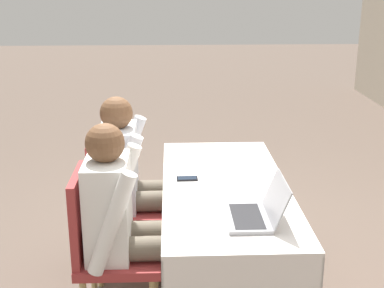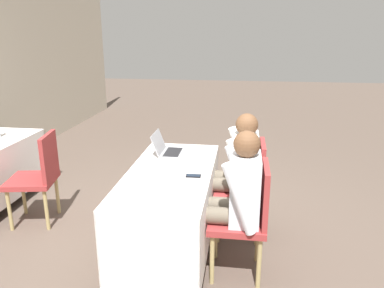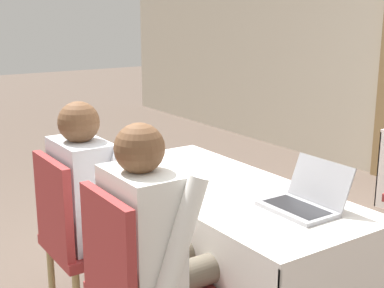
{
  "view_description": "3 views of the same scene",
  "coord_description": "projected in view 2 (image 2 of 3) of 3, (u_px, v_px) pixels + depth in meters",
  "views": [
    {
      "loc": [
        2.85,
        -0.31,
        1.89
      ],
      "look_at": [
        0.0,
        -0.19,
        0.98
      ],
      "focal_mm": 50.0,
      "sensor_mm": 36.0,
      "label": 1
    },
    {
      "loc": [
        -2.94,
        -0.6,
        1.87
      ],
      "look_at": [
        0.0,
        -0.19,
        0.98
      ],
      "focal_mm": 35.0,
      "sensor_mm": 36.0,
      "label": 2
    },
    {
      "loc": [
        2.06,
        -1.58,
        1.6
      ],
      "look_at": [
        0.0,
        -0.19,
        0.98
      ],
      "focal_mm": 50.0,
      "sensor_mm": 36.0,
      "label": 3
    }
  ],
  "objects": [
    {
      "name": "person_white_shirt",
      "position": [
        236.0,
        168.0,
        3.42
      ],
      "size": [
        0.5,
        0.52,
        1.18
      ],
      "rotation": [
        0.0,
        0.0,
        3.14
      ],
      "color": "#665B4C",
      "rests_on": "ground_plane"
    },
    {
      "name": "person_checkered_shirt",
      "position": [
        234.0,
        195.0,
        2.85
      ],
      "size": [
        0.5,
        0.52,
        1.18
      ],
      "rotation": [
        0.0,
        0.0,
        3.14
      ],
      "color": "#665B4C",
      "rests_on": "ground_plane"
    },
    {
      "name": "laptop",
      "position": [
        169.0,
        150.0,
        3.64
      ],
      "size": [
        0.33,
        0.29,
        0.21
      ],
      "rotation": [
        0.0,
        0.0,
        -0.0
      ],
      "color": "#99999E",
      "rests_on": "conference_table_near"
    },
    {
      "name": "chair_far_spare",
      "position": [
        39.0,
        174.0,
        3.7
      ],
      "size": [
        0.51,
        0.51,
        0.92
      ],
      "rotation": [
        0.0,
        0.0,
        3.32
      ],
      "color": "tan",
      "rests_on": "ground_plane"
    },
    {
      "name": "chair_near_right",
      "position": [
        247.0,
        184.0,
        3.45
      ],
      "size": [
        0.44,
        0.44,
        0.92
      ],
      "rotation": [
        0.0,
        0.0,
        3.14
      ],
      "color": "tan",
      "rests_on": "ground_plane"
    },
    {
      "name": "conference_table_near",
      "position": [
        170.0,
        191.0,
        3.25
      ],
      "size": [
        1.61,
        0.72,
        0.73
      ],
      "color": "white",
      "rests_on": "ground_plane"
    },
    {
      "name": "chair_near_left",
      "position": [
        247.0,
        215.0,
        2.89
      ],
      "size": [
        0.44,
        0.44,
        0.92
      ],
      "rotation": [
        0.0,
        0.0,
        3.14
      ],
      "color": "tan",
      "rests_on": "ground_plane"
    },
    {
      "name": "cell_phone",
      "position": [
        193.0,
        176.0,
        3.08
      ],
      "size": [
        0.07,
        0.13,
        0.01
      ],
      "rotation": [
        0.0,
        0.0,
        0.02
      ],
      "color": "black",
      "rests_on": "conference_table_near"
    },
    {
      "name": "ground_plane",
      "position": [
        171.0,
        245.0,
        3.41
      ],
      "size": [
        24.0,
        24.0,
        0.0
      ],
      "primitive_type": "plane",
      "color": "brown"
    },
    {
      "name": "paper_beside_laptop",
      "position": [
        151.0,
        180.0,
        3.0
      ],
      "size": [
        0.22,
        0.3,
        0.0
      ],
      "rotation": [
        0.0,
        0.0,
        -0.04
      ],
      "color": "white",
      "rests_on": "conference_table_near"
    }
  ]
}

